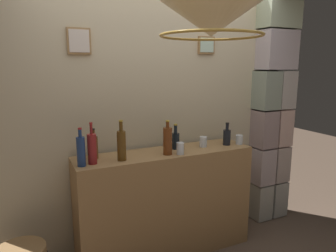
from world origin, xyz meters
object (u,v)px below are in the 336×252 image
object	(u,v)px
liquor_bottle_scotch	(175,140)
glass_tumbler_rocks	(239,140)
liquor_bottle_sherry	(168,141)
liquor_bottle_tequila	(121,145)
liquor_bottle_whiskey	(81,151)
liquor_bottle_brandy	(92,148)
glass_tumbler_shot	(203,142)
liquor_bottle_mezcal	(227,137)
pendant_lamp	(211,20)
glass_tumbler_highball	(180,148)
liquor_bottle_amaro	(94,147)

from	to	relation	value
liquor_bottle_scotch	glass_tumbler_rocks	world-z (taller)	liquor_bottle_scotch
liquor_bottle_sherry	liquor_bottle_tequila	distance (m)	0.42
liquor_bottle_whiskey	liquor_bottle_brandy	bearing A→B (deg)	15.44
liquor_bottle_whiskey	liquor_bottle_tequila	distance (m)	0.33
liquor_bottle_scotch	glass_tumbler_shot	xyz separation A→B (m)	(0.28, -0.04, -0.04)
liquor_bottle_mezcal	liquor_bottle_scotch	bearing A→B (deg)	171.11
liquor_bottle_sherry	liquor_bottle_whiskey	bearing A→B (deg)	-179.65
glass_tumbler_rocks	pendant_lamp	xyz separation A→B (m)	(-0.92, -0.86, 0.99)
liquor_bottle_scotch	glass_tumbler_highball	size ratio (longest dim) A/B	2.26
liquor_bottle_whiskey	liquor_bottle_scotch	bearing A→B (deg)	8.92
glass_tumbler_rocks	liquor_bottle_brandy	bearing A→B (deg)	-179.99
liquor_bottle_whiskey	liquor_bottle_tequila	bearing A→B (deg)	2.28
liquor_bottle_scotch	liquor_bottle_sherry	bearing A→B (deg)	-137.16
liquor_bottle_scotch	liquor_bottle_tequila	xyz separation A→B (m)	(-0.57, -0.13, 0.05)
liquor_bottle_amaro	pendant_lamp	world-z (taller)	pendant_lamp
glass_tumbler_shot	liquor_bottle_amaro	bearing A→B (deg)	176.37
liquor_bottle_scotch	liquor_bottle_whiskey	bearing A→B (deg)	-171.08
liquor_bottle_tequila	pendant_lamp	xyz separation A→B (m)	(0.30, -0.84, 0.90)
liquor_bottle_tequila	glass_tumbler_shot	world-z (taller)	liquor_bottle_tequila
liquor_bottle_whiskey	liquor_bottle_mezcal	bearing A→B (deg)	2.32
liquor_bottle_sherry	liquor_bottle_brandy	bearing A→B (deg)	178.21
glass_tumbler_rocks	pendant_lamp	world-z (taller)	pendant_lamp
liquor_bottle_amaro	glass_tumbler_highball	bearing A→B (deg)	-15.60
liquor_bottle_mezcal	liquor_bottle_scotch	xyz separation A→B (m)	(-0.53, 0.08, 0.00)
liquor_bottle_scotch	glass_tumbler_shot	size ratio (longest dim) A/B	2.44
liquor_bottle_amaro	liquor_bottle_mezcal	bearing A→B (deg)	-4.64
liquor_bottle_whiskey	liquor_bottle_amaro	distance (m)	0.21
liquor_bottle_scotch	glass_tumbler_rocks	bearing A→B (deg)	-9.92
glass_tumbler_highball	pendant_lamp	world-z (taller)	pendant_lamp
liquor_bottle_mezcal	liquor_bottle_sherry	xyz separation A→B (m)	(-0.68, -0.05, 0.04)
liquor_bottle_amaro	liquor_bottle_scotch	distance (m)	0.76
liquor_bottle_amaro	liquor_bottle_brandy	bearing A→B (deg)	-107.14
liquor_bottle_tequila	liquor_bottle_scotch	bearing A→B (deg)	12.72
liquor_bottle_tequila	glass_tumbler_rocks	bearing A→B (deg)	0.57
liquor_bottle_amaro	glass_tumbler_highball	size ratio (longest dim) A/B	2.43
glass_tumbler_shot	pendant_lamp	world-z (taller)	pendant_lamp
liquor_bottle_scotch	glass_tumbler_highball	bearing A→B (deg)	-103.36
liquor_bottle_tequila	glass_tumbler_shot	size ratio (longest dim) A/B	3.45
glass_tumbler_shot	liquor_bottle_tequila	bearing A→B (deg)	-174.37
liquor_bottle_amaro	liquor_bottle_tequila	size ratio (longest dim) A/B	0.76
glass_tumbler_highball	liquor_bottle_brandy	bearing A→B (deg)	175.24
liquor_bottle_brandy	liquor_bottle_tequila	xyz separation A→B (m)	(0.24, -0.01, 0.01)
glass_tumbler_highball	pendant_lamp	distance (m)	1.28
liquor_bottle_whiskey	glass_tumbler_highball	xyz separation A→B (m)	(0.85, -0.04, -0.07)
liquor_bottle_tequila	glass_tumbler_rocks	xyz separation A→B (m)	(1.23, 0.01, -0.09)
liquor_bottle_scotch	glass_tumbler_shot	bearing A→B (deg)	-8.95
liquor_bottle_mezcal	glass_tumbler_highball	world-z (taller)	liquor_bottle_mezcal
liquor_bottle_brandy	glass_tumbler_rocks	size ratio (longest dim) A/B	3.63
liquor_bottle_sherry	glass_tumbler_highball	bearing A→B (deg)	-22.37
liquor_bottle_whiskey	glass_tumbler_shot	size ratio (longest dim) A/B	3.11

